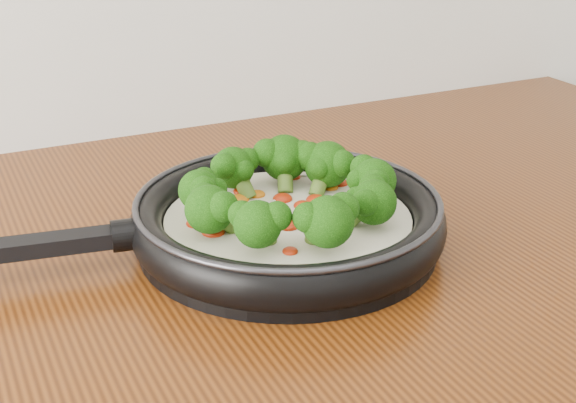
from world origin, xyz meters
name	(u,v)px	position (x,y,z in m)	size (l,w,h in m)	color
skillet	(286,216)	(0.06, 1.07, 0.93)	(0.53, 0.37, 0.09)	black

